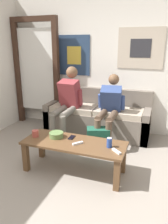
{
  "coord_description": "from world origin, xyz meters",
  "views": [
    {
      "loc": [
        1.13,
        -1.77,
        1.65
      ],
      "look_at": [
        0.08,
        1.14,
        0.68
      ],
      "focal_mm": 35.0,
      "sensor_mm": 36.0,
      "label": 1
    }
  ],
  "objects_px": {
    "person_seated_adult": "(67,100)",
    "person_seated_teen": "(109,107)",
    "couch": "(97,118)",
    "ceramic_bowl": "(56,134)",
    "cell_phone": "(72,137)",
    "pillar_candle": "(35,133)",
    "coffee_table": "(74,147)",
    "game_controller_near_left": "(78,143)",
    "drink_can_blue": "(109,143)",
    "backpack": "(98,141)",
    "game_controller_near_right": "(116,151)"
  },
  "relations": [
    {
      "from": "ceramic_bowl",
      "to": "game_controller_near_left",
      "type": "xyz_separation_m",
      "value": [
        0.35,
        -0.1,
        -0.03
      ]
    },
    {
      "from": "game_controller_near_left",
      "to": "backpack",
      "type": "bearing_deg",
      "value": 83.77
    },
    {
      "from": "backpack",
      "to": "game_controller_near_left",
      "type": "xyz_separation_m",
      "value": [
        -0.07,
        -0.68,
        0.25
      ]
    },
    {
      "from": "couch",
      "to": "ceramic_bowl",
      "type": "height_order",
      "value": "couch"
    },
    {
      "from": "coffee_table",
      "to": "game_controller_near_left",
      "type": "distance_m",
      "value": 0.12
    },
    {
      "from": "backpack",
      "to": "drink_can_blue",
      "type": "bearing_deg",
      "value": -62.65
    },
    {
      "from": "pillar_candle",
      "to": "drink_can_blue",
      "type": "height_order",
      "value": "drink_can_blue"
    },
    {
      "from": "person_seated_teen",
      "to": "backpack",
      "type": "xyz_separation_m",
      "value": [
        -0.07,
        -0.41,
        -0.45
      ]
    },
    {
      "from": "drink_can_blue",
      "to": "pillar_candle",
      "type": "bearing_deg",
      "value": -178.36
    },
    {
      "from": "couch",
      "to": "backpack",
      "type": "height_order",
      "value": "couch"
    },
    {
      "from": "game_controller_near_left",
      "to": "game_controller_near_right",
      "type": "distance_m",
      "value": 0.51
    },
    {
      "from": "couch",
      "to": "drink_can_blue",
      "type": "bearing_deg",
      "value": -67.77
    },
    {
      "from": "person_seated_teen",
      "to": "ceramic_bowl",
      "type": "height_order",
      "value": "person_seated_teen"
    },
    {
      "from": "person_seated_teen",
      "to": "drink_can_blue",
      "type": "height_order",
      "value": "person_seated_teen"
    },
    {
      "from": "person_seated_adult",
      "to": "backpack",
      "type": "distance_m",
      "value": 0.94
    },
    {
      "from": "person_seated_teen",
      "to": "pillar_candle",
      "type": "relative_size",
      "value": 11.18
    },
    {
      "from": "ceramic_bowl",
      "to": "drink_can_blue",
      "type": "relative_size",
      "value": 1.58
    },
    {
      "from": "coffee_table",
      "to": "person_seated_teen",
      "type": "height_order",
      "value": "person_seated_teen"
    },
    {
      "from": "pillar_candle",
      "to": "game_controller_near_left",
      "type": "height_order",
      "value": "pillar_candle"
    },
    {
      "from": "ceramic_bowl",
      "to": "cell_phone",
      "type": "distance_m",
      "value": 0.21
    },
    {
      "from": "game_controller_near_right",
      "to": "cell_phone",
      "type": "relative_size",
      "value": 0.95
    },
    {
      "from": "person_seated_teen",
      "to": "cell_phone",
      "type": "bearing_deg",
      "value": -107.28
    },
    {
      "from": "person_seated_teen",
      "to": "cell_phone",
      "type": "height_order",
      "value": "person_seated_teen"
    },
    {
      "from": "coffee_table",
      "to": "person_seated_teen",
      "type": "relative_size",
      "value": 1.16
    },
    {
      "from": "person_seated_adult",
      "to": "pillar_candle",
      "type": "relative_size",
      "value": 12.22
    },
    {
      "from": "ceramic_bowl",
      "to": "cell_phone",
      "type": "xyz_separation_m",
      "value": [
        0.2,
        0.06,
        -0.04
      ]
    },
    {
      "from": "cell_phone",
      "to": "ceramic_bowl",
      "type": "bearing_deg",
      "value": -164.59
    },
    {
      "from": "backpack",
      "to": "drink_can_blue",
      "type": "xyz_separation_m",
      "value": [
        0.32,
        -0.62,
        0.3
      ]
    },
    {
      "from": "game_controller_near_left",
      "to": "game_controller_near_right",
      "type": "height_order",
      "value": "same"
    },
    {
      "from": "pillar_candle",
      "to": "game_controller_near_left",
      "type": "distance_m",
      "value": 0.63
    },
    {
      "from": "cell_phone",
      "to": "person_seated_adult",
      "type": "bearing_deg",
      "value": 116.92
    },
    {
      "from": "person_seated_adult",
      "to": "person_seated_teen",
      "type": "distance_m",
      "value": 0.76
    },
    {
      "from": "coffee_table",
      "to": "ceramic_bowl",
      "type": "relative_size",
      "value": 6.88
    },
    {
      "from": "pillar_candle",
      "to": "game_controller_near_right",
      "type": "xyz_separation_m",
      "value": [
        1.14,
        -0.07,
        -0.03
      ]
    },
    {
      "from": "person_seated_adult",
      "to": "backpack",
      "type": "height_order",
      "value": "person_seated_adult"
    },
    {
      "from": "couch",
      "to": "cell_phone",
      "type": "xyz_separation_m",
      "value": [
        0.01,
        -1.27,
        0.14
      ]
    },
    {
      "from": "couch",
      "to": "ceramic_bowl",
      "type": "relative_size",
      "value": 9.92
    },
    {
      "from": "pillar_candle",
      "to": "person_seated_teen",
      "type": "bearing_deg",
      "value": 54.01
    },
    {
      "from": "backpack",
      "to": "person_seated_adult",
      "type": "bearing_deg",
      "value": 150.06
    },
    {
      "from": "pillar_candle",
      "to": "drink_can_blue",
      "type": "relative_size",
      "value": 0.83
    },
    {
      "from": "ceramic_bowl",
      "to": "drink_can_blue",
      "type": "bearing_deg",
      "value": -3.58
    },
    {
      "from": "couch",
      "to": "game_controller_near_left",
      "type": "relative_size",
      "value": 14.59
    },
    {
      "from": "person_seated_adult",
      "to": "couch",
      "type": "bearing_deg",
      "value": 37.73
    },
    {
      "from": "coffee_table",
      "to": "backpack",
      "type": "relative_size",
      "value": 3.37
    },
    {
      "from": "backpack",
      "to": "coffee_table",
      "type": "bearing_deg",
      "value": -102.67
    },
    {
      "from": "person_seated_adult",
      "to": "game_controller_near_left",
      "type": "bearing_deg",
      "value": -60.13
    },
    {
      "from": "ceramic_bowl",
      "to": "cell_phone",
      "type": "bearing_deg",
      "value": 15.41
    },
    {
      "from": "coffee_table",
      "to": "game_controller_near_left",
      "type": "relative_size",
      "value": 10.12
    },
    {
      "from": "coffee_table",
      "to": "person_seated_teen",
      "type": "distance_m",
      "value": 1.1
    },
    {
      "from": "coffee_table",
      "to": "cell_phone",
      "type": "bearing_deg",
      "value": 125.55
    }
  ]
}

